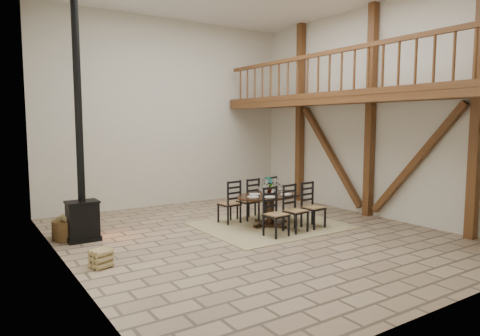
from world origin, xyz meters
TOP-DOWN VIEW (x-y plane):
  - ground at (0.00, 0.00)m, footprint 8.00×8.00m
  - room_shell at (1.19, 0.00)m, footprint 7.02×8.02m
  - rug at (0.77, 0.46)m, footprint 3.00×2.50m
  - dining_table at (0.77, 0.46)m, footprint 1.78×2.02m
  - wood_stove at (-2.93, 1.49)m, footprint 0.59×0.46m
  - log_basket at (-3.15, 1.76)m, footprint 0.57×0.57m
  - log_stack at (-3.08, -0.25)m, footprint 0.36×0.37m

SIDE VIEW (x-z plane):
  - ground at x=0.00m, z-range 0.00..0.00m
  - rug at x=0.77m, z-range 0.00..0.02m
  - log_stack at x=-3.08m, z-range 0.00..0.29m
  - log_basket at x=-3.15m, z-range -0.03..0.44m
  - dining_table at x=0.77m, z-range -0.17..0.91m
  - wood_stove at x=-2.93m, z-range -1.35..3.65m
  - room_shell at x=1.19m, z-range 0.51..5.52m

